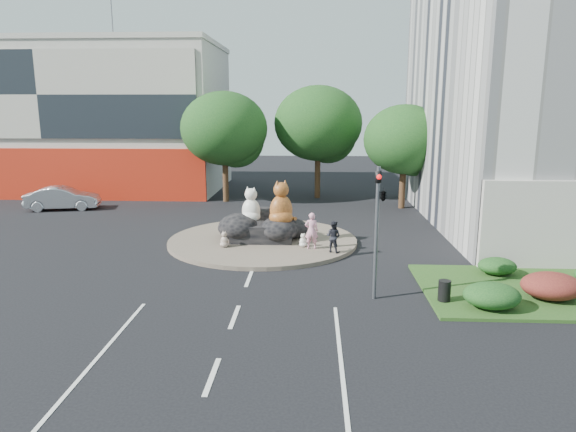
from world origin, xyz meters
name	(u,v)px	position (x,y,z in m)	size (l,w,h in m)	color
ground	(235,317)	(0.00, 0.00, 0.00)	(120.00, 120.00, 0.00)	black
roundabout_island	(263,240)	(0.00, 10.00, 0.10)	(10.00, 10.00, 0.20)	brown
rock_plinth	(263,230)	(0.00, 10.00, 0.65)	(3.20, 2.60, 0.90)	black
shophouse_block	(76,118)	(-18.00, 27.91, 6.18)	(25.20, 12.30, 17.40)	beige
grass_verge	(551,291)	(12.00, 3.00, 0.06)	(10.00, 6.00, 0.12)	#1A4416
tree_left	(225,132)	(-3.93, 22.06, 5.25)	(6.46, 6.46, 8.27)	#382314
tree_mid	(319,127)	(3.07, 24.06, 5.56)	(6.84, 6.84, 8.76)	#382314
tree_right	(405,143)	(9.07, 20.06, 4.63)	(5.70, 5.70, 7.30)	#382314
hedge_near_green	(492,296)	(9.00, 1.00, 0.57)	(2.00, 1.60, 0.90)	#113615
hedge_red	(552,286)	(11.50, 2.00, 0.61)	(2.20, 1.76, 0.99)	#531617
hedge_back_green	(497,266)	(10.50, 4.80, 0.48)	(1.60, 1.28, 0.72)	#113615
traffic_light	(380,204)	(5.10, 2.00, 3.62)	(0.44, 1.24, 5.00)	#595B60
street_lamp	(531,162)	(12.82, 8.00, 4.55)	(2.34, 0.22, 8.06)	#595B60
cat_white	(251,205)	(-0.59, 9.94, 2.06)	(1.15, 1.00, 1.92)	silver
cat_tabby	(281,202)	(1.02, 9.52, 2.27)	(1.40, 1.21, 2.33)	#AE5024
kitten_calico	(224,239)	(-1.76, 8.27, 0.61)	(0.49, 0.43, 0.82)	silver
kitten_white	(303,240)	(2.18, 8.51, 0.56)	(0.43, 0.37, 0.71)	silver
pedestrian_pink	(312,231)	(2.60, 8.16, 1.11)	(0.66, 0.44, 1.82)	pink
pedestrian_dark	(333,237)	(3.66, 7.60, 0.97)	(0.75, 0.58, 1.54)	black
parked_car	(63,198)	(-14.92, 18.23, 0.81)	(1.72, 4.92, 1.62)	#B3B4BB
litter_bin	(444,291)	(7.50, 1.60, 0.51)	(0.45, 0.45, 0.77)	black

